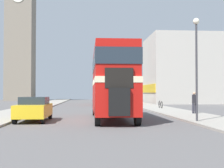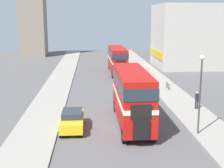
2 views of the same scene
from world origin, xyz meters
The scene contains 10 objects.
ground_plane centered at (0.00, 0.00, 0.00)m, with size 120.00×120.00×0.00m, color #565454.
sidewalk_right centered at (6.75, 0.00, 0.06)m, with size 3.50×120.00×0.12m.
double_decker_bus centered at (0.83, 0.62, 2.62)m, with size 2.39×9.53×4.44m.
bus_distant centered at (1.75, 25.05, 2.39)m, with size 2.38×10.46×4.01m.
car_parked_near centered at (-3.94, -0.22, 0.76)m, with size 1.73×4.11×1.47m.
pedestrian_walking centered at (7.50, 4.29, 1.06)m, with size 0.34×0.34×1.66m.
bicycle_on_pavement centered at (6.86, 12.87, 0.48)m, with size 0.05×1.76×0.78m.
street_lamp centered at (5.45, -2.04, 3.96)m, with size 0.36×0.36×5.86m.
church_tower centered at (-15.34, 49.00, 19.98)m, with size 5.91×5.91×39.11m.
shop_building_block centered at (17.48, 30.72, 5.43)m, with size 16.85×10.93×10.87m.
Camera 1 is at (-0.68, -19.30, 1.72)m, focal length 50.00 mm.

